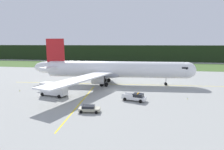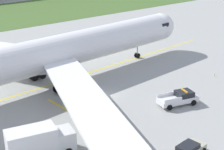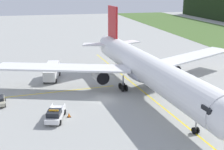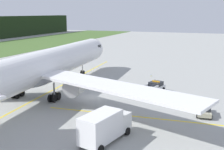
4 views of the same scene
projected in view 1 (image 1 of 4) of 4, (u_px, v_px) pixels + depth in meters
name	position (u px, v px, depth m)	size (l,w,h in m)	color
ground	(114.00, 91.00, 53.01)	(320.00, 320.00, 0.00)	#9B9D98
grass_verge	(130.00, 66.00, 112.29)	(320.00, 35.46, 0.04)	#43622B
distant_tree_line	(134.00, 53.00, 140.11)	(288.00, 5.99, 11.61)	black
taxiway_centerline_main	(115.00, 84.00, 61.18)	(67.79, 0.30, 0.01)	yellow
taxiway_centerline_spur	(81.00, 102.00, 42.66)	(30.42, 0.30, 0.01)	yellow
airliner	(113.00, 70.00, 60.46)	(51.97, 53.12, 14.57)	white
ops_pickup_truck	(135.00, 97.00, 43.43)	(5.81, 3.43, 1.94)	white
catering_truck	(53.00, 89.00, 47.29)	(7.20, 3.91, 3.48)	silver
staff_car	(89.00, 108.00, 36.37)	(4.27, 2.31, 1.30)	#AFAA90
apron_cone	(133.00, 97.00, 45.63)	(0.57, 0.57, 0.71)	black
taxiway_edge_light_east	(187.00, 98.00, 44.75)	(0.12, 0.12, 0.42)	yellow
taxiway_edge_light_west	(20.00, 90.00, 52.12)	(0.12, 0.12, 0.48)	yellow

